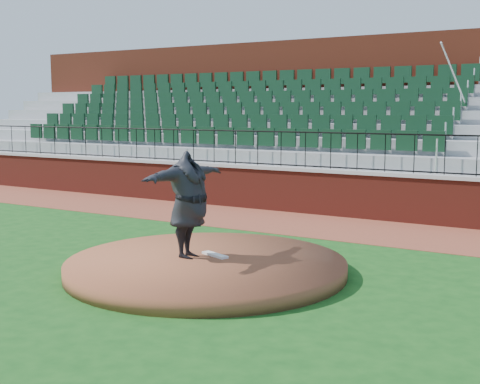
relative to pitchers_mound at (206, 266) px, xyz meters
The scene contains 10 objects.
ground 0.23m from the pitchers_mound, behind, with size 90.00×90.00×0.00m, color #144815.
warning_track 5.41m from the pitchers_mound, 92.07° to the left, with size 34.00×3.20×0.01m, color brown.
field_wall 7.03m from the pitchers_mound, 91.60° to the left, with size 34.00×0.35×1.20m, color maroon.
wall_cap 7.10m from the pitchers_mound, 91.60° to the left, with size 34.00×0.45×0.10m, color #B7B7B7.
wall_railing 7.21m from the pitchers_mound, 91.60° to the left, with size 34.00×0.05×1.00m, color black, non-canonical shape.
seating_stands 9.98m from the pitchers_mound, 91.15° to the left, with size 34.00×5.10×4.60m, color gray, non-canonical shape.
concourse_wall 12.81m from the pitchers_mound, 90.89° to the left, with size 34.00×0.50×5.50m, color maroon.
pitchers_mound is the anchor object (origin of this frame).
pitching_rubber 0.35m from the pitchers_mound, 93.78° to the left, with size 0.62×0.15×0.04m, color white.
pitcher 1.16m from the pitchers_mound, behind, with size 2.41×0.65×1.96m, color black.
Camera 1 is at (6.50, -9.28, 2.96)m, focal length 47.47 mm.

